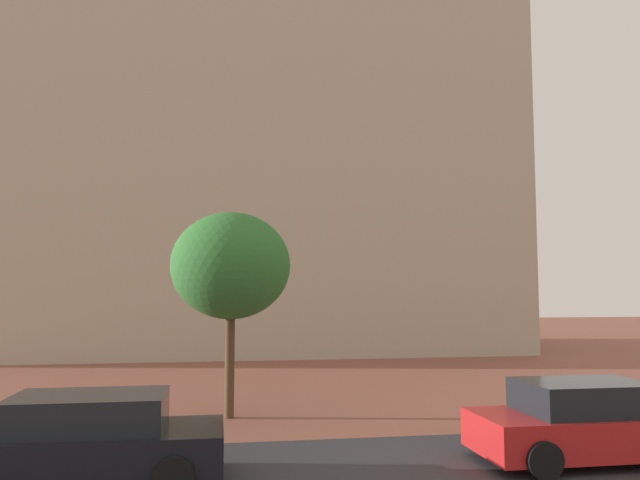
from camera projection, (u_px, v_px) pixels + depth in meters
name	position (u px, v px, depth m)	size (l,w,h in m)	color
landmark_building	(250.00, 149.00, 34.36)	(29.03, 11.39, 34.28)	#B2A893
car_black	(88.00, 441.00, 10.12)	(4.38, 2.09, 1.46)	black
car_red	(585.00, 423.00, 11.54)	(4.13, 2.10, 1.46)	red
tree_curb_far	(231.00, 266.00, 15.71)	(3.03, 3.03, 5.17)	#4C3823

